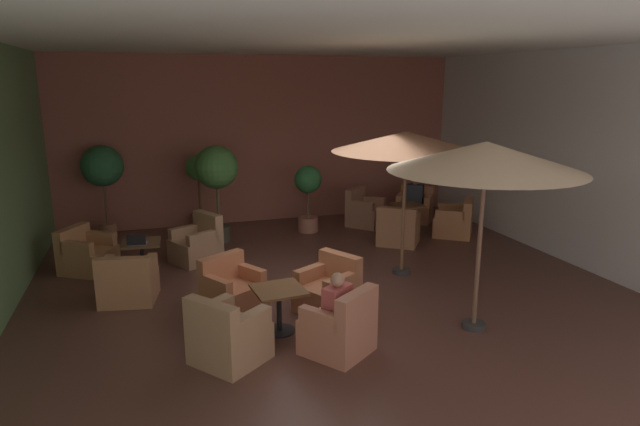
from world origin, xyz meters
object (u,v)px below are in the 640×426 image
object	(u,v)px
patron_by_window	(337,299)
open_laptop	(137,242)
armchair_front_left_north	(128,283)
potted_tree_mid_left	(199,181)
cafe_table_front_left	(142,250)
armchair_mid_center_south	(228,337)
armchair_front_right_east	(415,208)
armchair_front_right_west	(398,230)
potted_tree_left_corner	(308,190)
patron_blue_shirt	(415,192)
armchair_front_right_south	(365,212)
armchair_mid_center_east	(232,292)
patio_umbrella_center_beige	(406,142)
iced_drink_cup	(135,240)
cafe_table_front_right	(407,212)
armchair_mid_center_west	(340,329)
armchair_front_left_south	(86,255)
potted_tree_mid_right	(103,170)
armchair_mid_center_north	(329,290)
cafe_table_mid_center	(279,301)
armchair_front_right_north	(455,222)
armchair_front_left_east	(197,245)
patio_umbrella_tall_red	(486,157)
potted_tree_right_corner	(217,174)

from	to	relation	value
patron_by_window	open_laptop	size ratio (longest dim) A/B	1.76
armchair_front_left_north	potted_tree_mid_left	size ratio (longest dim) A/B	0.54
cafe_table_front_left	armchair_mid_center_south	world-z (taller)	armchair_mid_center_south
patron_by_window	armchair_front_right_east	bearing A→B (deg)	54.76
armchair_front_right_west	potted_tree_left_corner	xyz separation A→B (m)	(-1.50, 1.54, 0.64)
patron_blue_shirt	open_laptop	distance (m)	6.75
armchair_front_right_south	cafe_table_front_left	bearing A→B (deg)	-158.03
armchair_mid_center_east	armchair_front_right_east	bearing A→B (deg)	38.58
armchair_front_right_west	patio_umbrella_center_beige	xyz separation A→B (m)	(-0.71, -1.62, 2.01)
armchair_mid_center_east	patio_umbrella_center_beige	world-z (taller)	patio_umbrella_center_beige
iced_drink_cup	open_laptop	world-z (taller)	open_laptop
patio_umbrella_center_beige	potted_tree_mid_left	size ratio (longest dim) A/B	1.47
cafe_table_front_right	armchair_front_right_east	bearing A→B (deg)	53.13
cafe_table_front_right	patron_by_window	distance (m)	5.91
patron_by_window	iced_drink_cup	xyz separation A→B (m)	(-2.42, 3.56, -0.03)
patio_umbrella_center_beige	patron_blue_shirt	bearing A→B (deg)	59.40
potted_tree_mid_left	armchair_mid_center_west	bearing A→B (deg)	-80.62
armchair_front_right_west	armchair_front_left_south	bearing A→B (deg)	178.07
cafe_table_front_right	open_laptop	world-z (taller)	open_laptop
patron_blue_shirt	armchair_front_left_south	bearing A→B (deg)	-168.67
potted_tree_mid_right	patron_blue_shirt	world-z (taller)	potted_tree_mid_right
armchair_front_right_west	armchair_mid_center_north	size ratio (longest dim) A/B	1.05
cafe_table_mid_center	potted_tree_mid_right	bearing A→B (deg)	113.90
armchair_front_right_north	patron_blue_shirt	distance (m)	1.50
cafe_table_front_right	armchair_front_right_south	world-z (taller)	armchair_front_right_south
armchair_mid_center_south	armchair_front_left_east	bearing A→B (deg)	89.87
cafe_table_front_left	armchair_front_right_south	size ratio (longest dim) A/B	0.63
potted_tree_mid_right	cafe_table_front_right	bearing A→B (deg)	-13.50
potted_tree_mid_left	cafe_table_front_left	bearing A→B (deg)	-114.20
armchair_front_right_south	armchair_mid_center_south	distance (m)	6.79
armchair_front_left_north	iced_drink_cup	bearing A→B (deg)	83.36
cafe_table_front_right	patio_umbrella_center_beige	bearing A→B (deg)	-118.33
armchair_front_left_east	cafe_table_mid_center	distance (m)	3.47
armchair_front_right_west	armchair_mid_center_north	distance (m)	3.67
armchair_mid_center_east	armchair_mid_center_north	bearing A→B (deg)	-15.00
potted_tree_left_corner	patron_blue_shirt	world-z (taller)	potted_tree_left_corner
armchair_front_left_north	cafe_table_front_right	bearing A→B (deg)	21.52
armchair_front_left_south	patio_umbrella_tall_red	bearing A→B (deg)	-37.82
armchair_front_right_east	patron_by_window	bearing A→B (deg)	-125.24
armchair_front_right_south	armchair_mid_center_west	distance (m)	6.25
patio_umbrella_tall_red	armchair_mid_center_east	bearing A→B (deg)	153.26
armchair_front_left_north	potted_tree_left_corner	world-z (taller)	potted_tree_left_corner
patio_umbrella_center_beige	potted_tree_right_corner	world-z (taller)	patio_umbrella_center_beige
potted_tree_mid_left	patron_blue_shirt	world-z (taller)	potted_tree_mid_left
cafe_table_mid_center	armchair_mid_center_west	size ratio (longest dim) A/B	0.69
armchair_mid_center_west	open_laptop	world-z (taller)	armchair_mid_center_west
cafe_table_mid_center	patio_umbrella_center_beige	size ratio (longest dim) A/B	0.28
armchair_front_right_east	iced_drink_cup	size ratio (longest dim) A/B	9.95
armchair_mid_center_west	patio_umbrella_tall_red	world-z (taller)	patio_umbrella_tall_red
potted_tree_mid_right	armchair_front_left_east	bearing A→B (deg)	-52.47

